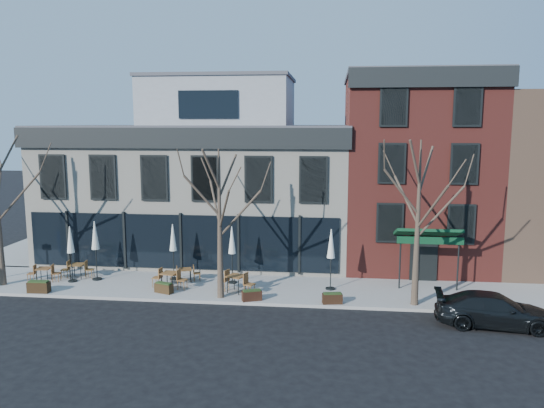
# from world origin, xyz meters

# --- Properties ---
(ground) EXTENTS (120.00, 120.00, 0.00)m
(ground) POSITION_xyz_m (0.00, 0.00, 0.00)
(ground) COLOR black
(ground) RESTS_ON ground
(sidewalk_front) EXTENTS (33.50, 4.70, 0.15)m
(sidewalk_front) POSITION_xyz_m (3.25, -2.15, 0.07)
(sidewalk_front) COLOR gray
(sidewalk_front) RESTS_ON ground
(sidewalk_side) EXTENTS (4.50, 12.00, 0.15)m
(sidewalk_side) POSITION_xyz_m (-11.25, 6.00, 0.07)
(sidewalk_side) COLOR gray
(sidewalk_side) RESTS_ON ground
(corner_building) EXTENTS (18.39, 10.39, 11.10)m
(corner_building) POSITION_xyz_m (0.07, 5.07, 4.72)
(corner_building) COLOR beige
(corner_building) RESTS_ON ground
(red_brick_building) EXTENTS (8.20, 11.78, 11.18)m
(red_brick_building) POSITION_xyz_m (13.00, 4.98, 5.64)
(red_brick_building) COLOR maroon
(red_brick_building) RESTS_ON ground
(tree_mid) EXTENTS (3.50, 3.55, 7.04)m
(tree_mid) POSITION_xyz_m (3.01, -3.90, 3.79)
(tree_mid) COLOR #382B21
(tree_mid) RESTS_ON sidewalk_front
(tree_right) EXTENTS (3.72, 3.77, 7.48)m
(tree_right) POSITION_xyz_m (12.01, -3.90, 4.02)
(tree_right) COLOR #382B21
(tree_right) RESTS_ON sidewalk_front
(parked_sedan) EXTENTS (4.92, 2.38, 1.38)m
(parked_sedan) POSITION_xyz_m (14.94, -5.82, 0.69)
(parked_sedan) COLOR black
(parked_sedan) RESTS_ON ground
(cafe_set_0) EXTENTS (1.73, 0.77, 0.89)m
(cafe_set_0) POSITION_xyz_m (-6.68, -2.48, 0.61)
(cafe_set_0) COLOR brown
(cafe_set_0) RESTS_ON sidewalk_front
(cafe_set_1) EXTENTS (1.78, 0.77, 0.92)m
(cafe_set_1) POSITION_xyz_m (-5.26, -1.63, 0.62)
(cafe_set_1) COLOR brown
(cafe_set_1) RESTS_ON sidewalk_front
(cafe_set_2) EXTENTS (1.91, 0.87, 0.98)m
(cafe_set_2) POSITION_xyz_m (0.17, -2.81, 0.65)
(cafe_set_2) COLOR brown
(cafe_set_2) RESTS_ON sidewalk_front
(cafe_set_3) EXTENTS (1.64, 0.90, 0.84)m
(cafe_set_3) POSITION_xyz_m (0.66, -1.66, 0.58)
(cafe_set_3) COLOR brown
(cafe_set_3) RESTS_ON sidewalk_front
(cafe_set_4) EXTENTS (2.02, 1.19, 1.05)m
(cafe_set_4) POSITION_xyz_m (3.61, -3.11, 0.69)
(cafe_set_4) COLOR brown
(cafe_set_4) RESTS_ON sidewalk_front
(umbrella_0) EXTENTS (0.47, 0.47, 2.94)m
(umbrella_0) POSITION_xyz_m (-5.22, -2.31, 2.23)
(umbrella_0) COLOR black
(umbrella_0) RESTS_ON sidewalk_front
(umbrella_1) EXTENTS (0.50, 0.50, 3.15)m
(umbrella_1) POSITION_xyz_m (-4.08, -1.85, 2.37)
(umbrella_1) COLOR black
(umbrella_1) RESTS_ON sidewalk_front
(umbrella_2) EXTENTS (0.48, 0.48, 2.97)m
(umbrella_2) POSITION_xyz_m (-0.06, -1.33, 2.25)
(umbrella_2) COLOR black
(umbrella_2) RESTS_ON sidewalk_front
(umbrella_3) EXTENTS (0.48, 0.48, 2.98)m
(umbrella_3) POSITION_xyz_m (3.13, -1.61, 2.26)
(umbrella_3) COLOR black
(umbrella_3) RESTS_ON sidewalk_front
(umbrella_4) EXTENTS (0.49, 0.49, 3.05)m
(umbrella_4) POSITION_xyz_m (8.18, -2.10, 2.30)
(umbrella_4) COLOR black
(umbrella_4) RESTS_ON sidewalk_front
(planter_0) EXTENTS (1.06, 0.44, 0.59)m
(planter_0) POSITION_xyz_m (-5.98, -4.20, 0.44)
(planter_0) COLOR black
(planter_0) RESTS_ON sidewalk_front
(planter_1) EXTENTS (0.98, 0.67, 0.51)m
(planter_1) POSITION_xyz_m (0.11, -3.57, 0.40)
(planter_1) COLOR #312110
(planter_1) RESTS_ON sidewalk_front
(planter_2) EXTENTS (0.98, 0.68, 0.51)m
(planter_2) POSITION_xyz_m (4.54, -4.20, 0.40)
(planter_2) COLOR black
(planter_2) RESTS_ON sidewalk_front
(planter_3) EXTENTS (0.96, 0.52, 0.51)m
(planter_3) POSITION_xyz_m (8.27, -4.20, 0.40)
(planter_3) COLOR black
(planter_3) RESTS_ON sidewalk_front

